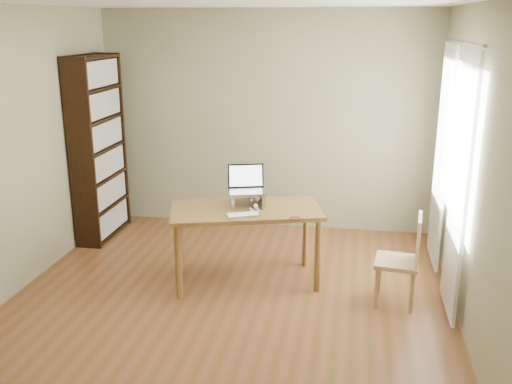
{
  "coord_description": "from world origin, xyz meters",
  "views": [
    {
      "loc": [
        1.06,
        -4.44,
        2.44
      ],
      "look_at": [
        0.18,
        0.57,
        0.92
      ],
      "focal_mm": 40.0,
      "sensor_mm": 36.0,
      "label": 1
    }
  ],
  "objects_px": {
    "bookshelf": "(99,148)",
    "chair": "(405,257)",
    "desk": "(246,218)",
    "cat": "(251,199)",
    "keyboard": "(243,215)",
    "laptop": "(248,185)"
  },
  "relations": [
    {
      "from": "bookshelf",
      "to": "desk",
      "type": "distance_m",
      "value": 2.17
    },
    {
      "from": "cat",
      "to": "chair",
      "type": "distance_m",
      "value": 1.52
    },
    {
      "from": "cat",
      "to": "keyboard",
      "type": "bearing_deg",
      "value": -120.13
    },
    {
      "from": "laptop",
      "to": "chair",
      "type": "xyz_separation_m",
      "value": [
        1.47,
        -0.36,
        -0.49
      ]
    },
    {
      "from": "laptop",
      "to": "cat",
      "type": "bearing_deg",
      "value": -59.45
    },
    {
      "from": "bookshelf",
      "to": "laptop",
      "type": "xyz_separation_m",
      "value": [
        1.91,
        -0.82,
        -0.11
      ]
    },
    {
      "from": "laptop",
      "to": "cat",
      "type": "height_order",
      "value": "laptop"
    },
    {
      "from": "bookshelf",
      "to": "keyboard",
      "type": "height_order",
      "value": "bookshelf"
    },
    {
      "from": "laptop",
      "to": "cat",
      "type": "distance_m",
      "value": 0.14
    },
    {
      "from": "keyboard",
      "to": "chair",
      "type": "xyz_separation_m",
      "value": [
        1.45,
        0.0,
        -0.31
      ]
    },
    {
      "from": "bookshelf",
      "to": "chair",
      "type": "bearing_deg",
      "value": -19.3
    },
    {
      "from": "cat",
      "to": "chair",
      "type": "bearing_deg",
      "value": -40.61
    },
    {
      "from": "keyboard",
      "to": "cat",
      "type": "distance_m",
      "value": 0.33
    },
    {
      "from": "desk",
      "to": "cat",
      "type": "bearing_deg",
      "value": 57.2
    },
    {
      "from": "laptop",
      "to": "chair",
      "type": "relative_size",
      "value": 0.47
    },
    {
      "from": "desk",
      "to": "laptop",
      "type": "height_order",
      "value": "laptop"
    },
    {
      "from": "bookshelf",
      "to": "cat",
      "type": "xyz_separation_m",
      "value": [
        1.94,
        -0.85,
        -0.24
      ]
    },
    {
      "from": "desk",
      "to": "keyboard",
      "type": "bearing_deg",
      "value": -101.47
    },
    {
      "from": "desk",
      "to": "cat",
      "type": "height_order",
      "value": "cat"
    },
    {
      "from": "keyboard",
      "to": "cat",
      "type": "height_order",
      "value": "cat"
    },
    {
      "from": "laptop",
      "to": "bookshelf",
      "type": "bearing_deg",
      "value": 140.24
    },
    {
      "from": "bookshelf",
      "to": "chair",
      "type": "relative_size",
      "value": 2.49
    }
  ]
}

